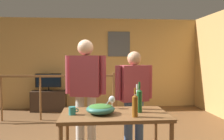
{
  "coord_description": "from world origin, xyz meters",
  "views": [
    {
      "loc": [
        0.02,
        -3.42,
        1.42
      ],
      "look_at": [
        0.3,
        -0.3,
        1.25
      ],
      "focal_mm": 37.32,
      "sensor_mm": 36.0,
      "label": 1
    }
  ],
  "objects": [
    {
      "name": "wine_glass",
      "position": [
        0.29,
        -0.38,
        0.86
      ],
      "size": [
        0.09,
        0.09,
        0.17
      ],
      "color": "silver",
      "rests_on": "serving_table"
    },
    {
      "name": "stair_railing",
      "position": [
        -0.57,
        1.91,
        0.7
      ],
      "size": [
        3.48,
        0.1,
        1.07
      ],
      "color": "brown",
      "rests_on": "ground_plane"
    },
    {
      "name": "wine_bottle_clear",
      "position": [
        0.62,
        -0.44,
        0.88
      ],
      "size": [
        0.08,
        0.08,
        0.33
      ],
      "color": "silver",
      "rests_on": "serving_table"
    },
    {
      "name": "flat_screen_tv",
      "position": [
        -1.12,
        2.82,
        0.81
      ],
      "size": [
        0.67,
        0.12,
        0.46
      ],
      "color": "black",
      "rests_on": "tv_console"
    },
    {
      "name": "back_wall",
      "position": [
        0.0,
        3.2,
        1.26
      ],
      "size": [
        6.17,
        0.1,
        2.51
      ],
      "primitive_type": "cube",
      "color": "tan",
      "rests_on": "ground_plane"
    },
    {
      "name": "tv_console",
      "position": [
        -1.12,
        2.85,
        0.27
      ],
      "size": [
        0.9,
        0.4,
        0.53
      ],
      "primitive_type": "cube",
      "color": "#38281E",
      "rests_on": "ground_plane"
    },
    {
      "name": "person_standing_right",
      "position": [
        0.66,
        0.03,
        0.89
      ],
      "size": [
        0.59,
        0.3,
        1.51
      ],
      "rotation": [
        0.0,
        0.0,
        3.36
      ],
      "color": "#3D5684",
      "rests_on": "ground_plane"
    },
    {
      "name": "person_standing_left",
      "position": [
        -0.07,
        0.03,
        1.0
      ],
      "size": [
        0.6,
        0.31,
        1.68
      ],
      "rotation": [
        0.0,
        0.0,
        2.92
      ],
      "color": "beige",
      "rests_on": "ground_plane"
    },
    {
      "name": "framed_picture",
      "position": [
        0.79,
        3.14,
        1.8
      ],
      "size": [
        0.62,
        0.03,
        0.7
      ],
      "primitive_type": "cube",
      "color": "#4F555E"
    },
    {
      "name": "serving_table",
      "position": [
        0.3,
        -0.64,
        0.67
      ],
      "size": [
        1.29,
        0.73,
        0.74
      ],
      "color": "brown",
      "rests_on": "ground_plane"
    },
    {
      "name": "salad_bowl",
      "position": [
        0.13,
        -0.66,
        0.81
      ],
      "size": [
        0.34,
        0.34,
        0.2
      ],
      "color": "#337060",
      "rests_on": "serving_table"
    },
    {
      "name": "wine_bottle_amber",
      "position": [
        0.51,
        -0.84,
        0.88
      ],
      "size": [
        0.07,
        0.07,
        0.33
      ],
      "color": "brown",
      "rests_on": "serving_table"
    },
    {
      "name": "mug_teal",
      "position": [
        -0.21,
        -0.68,
        0.79
      ],
      "size": [
        0.12,
        0.08,
        0.09
      ],
      "color": "teal",
      "rests_on": "serving_table"
    },
    {
      "name": "wine_bottle_green",
      "position": [
        0.61,
        -0.63,
        0.9
      ],
      "size": [
        0.07,
        0.07,
        0.38
      ],
      "color": "#1E5628",
      "rests_on": "serving_table"
    }
  ]
}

